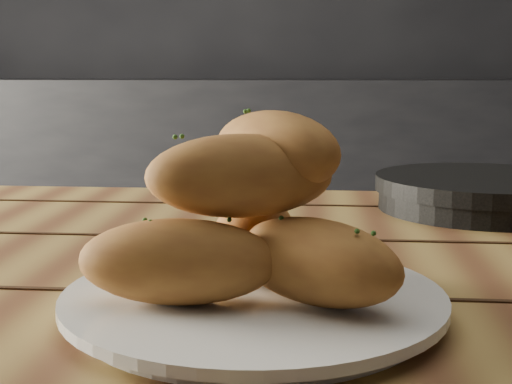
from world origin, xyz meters
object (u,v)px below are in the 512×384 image
object	(u,v)px
plate	(254,302)
bread_rolls	(252,217)
table	(349,363)
skillet	(485,192)

from	to	relation	value
plate	bread_rolls	xyz separation A→B (m)	(-0.00, 0.00, 0.06)
table	plate	world-z (taller)	plate
skillet	table	bearing A→B (deg)	-122.83
table	bread_rolls	xyz separation A→B (m)	(-0.08, -0.14, 0.17)
table	plate	xyz separation A→B (m)	(-0.08, -0.15, 0.11)
bread_rolls	skillet	xyz separation A→B (m)	(0.27, 0.43, -0.05)
skillet	bread_rolls	bearing A→B (deg)	-121.74
bread_rolls	skillet	distance (m)	0.51
table	plate	distance (m)	0.20
table	skillet	world-z (taller)	skillet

